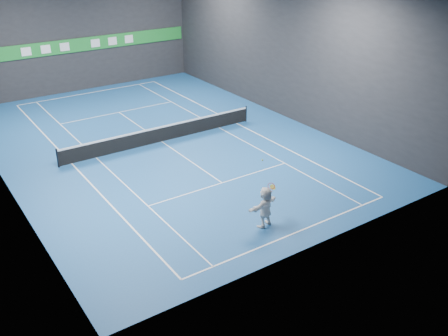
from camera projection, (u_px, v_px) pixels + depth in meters
ground at (162, 142)px, 29.75m from camera, size 26.00×26.00×0.00m
wall_back at (78, 31)px, 37.48m from camera, size 18.00×0.10×9.00m
wall_front at (323, 143)px, 18.11m from camera, size 18.00×0.10×9.00m
wall_right at (282, 48)px, 32.34m from camera, size 0.10×26.00×9.00m
baseline_near at (295, 233)px, 20.89m from camera, size 10.98×0.08×0.01m
baseline_far at (90, 93)px, 38.61m from camera, size 10.98×0.08×0.01m
sideline_doubles_left at (72, 164)px, 26.98m from camera, size 0.08×23.78×0.01m
sideline_doubles_right at (237, 124)px, 32.53m from camera, size 0.08×23.78×0.01m
sideline_singles_left at (96, 158)px, 27.67m from camera, size 0.06×23.78×0.01m
sideline_singles_right at (219, 128)px, 31.83m from camera, size 0.06×23.78×0.01m
service_line_near at (222, 183)px, 24.98m from camera, size 8.23×0.06×0.01m
service_line_far at (119, 112)px, 34.52m from camera, size 8.23×0.06×0.01m
center_service_line at (162, 142)px, 29.75m from camera, size 0.06×12.80×0.01m
player at (265, 207)px, 21.03m from camera, size 1.78×0.90×1.83m
tennis_ball at (262, 160)px, 20.21m from camera, size 0.07×0.07×0.07m
tennis_net at (162, 134)px, 29.52m from camera, size 12.50×0.10×1.07m
sponsor_banner at (80, 45)px, 37.86m from camera, size 17.64×0.11×1.00m
tennis_racket at (271, 187)px, 20.88m from camera, size 0.46×0.33×0.61m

